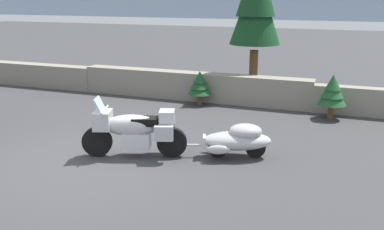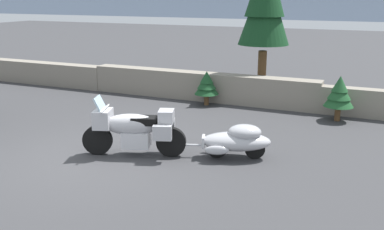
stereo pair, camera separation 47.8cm
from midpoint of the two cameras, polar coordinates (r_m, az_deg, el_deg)
name	(u,v)px [view 1 (the left image)]	position (r m, az deg, el deg)	size (l,w,h in m)	color
ground_plane	(93,160)	(9.79, -14.18, -5.73)	(80.00, 80.00, 0.00)	#38383A
stone_guard_wall	(173,85)	(15.06, -3.39, 3.87)	(24.00, 0.61, 0.94)	gray
touring_motorcycle	(134,129)	(9.63, -9.03, -1.87)	(2.22, 1.20, 1.33)	black
car_shaped_trailer	(237,139)	(9.55, 4.51, -3.19)	(2.19, 1.17, 0.76)	black
pine_sapling_near	(332,91)	(12.95, 16.86, 2.97)	(0.83, 0.83, 1.29)	brown
pine_sapling_farther	(200,84)	(14.04, 0.05, 4.08)	(0.79, 0.79, 1.11)	brown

